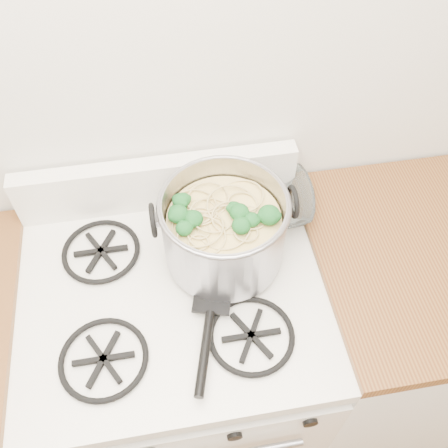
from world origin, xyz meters
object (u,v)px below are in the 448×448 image
gas_range (184,366)px  spatula (213,292)px  glass_bowl (267,204)px  stock_pot (224,230)px

gas_range → spatula: 0.51m
glass_bowl → gas_range: bearing=-142.8°
spatula → glass_bowl: glass_bowl is taller
spatula → glass_bowl: size_ratio=3.11×
gas_range → glass_bowl: size_ratio=9.26×
gas_range → stock_pot: size_ratio=2.71×
stock_pot → glass_bowl: bearing=42.6°
stock_pot → glass_bowl: size_ratio=3.41×
stock_pot → glass_bowl: stock_pot is taller
stock_pot → spatula: stock_pot is taller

